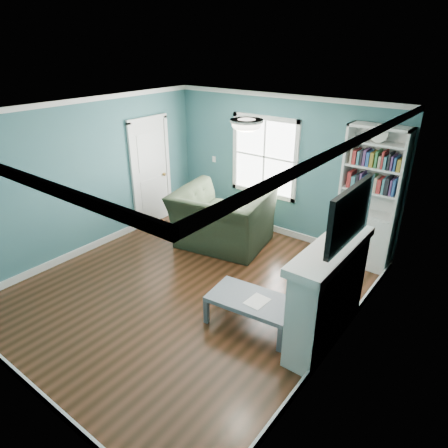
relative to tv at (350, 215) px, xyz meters
The scene contains 13 objects.
floor 2.80m from the tv, behind, with size 5.00×5.00×0.00m, color black.
room_walls 2.21m from the tv, behind, with size 5.00×5.00×5.00m.
trim 2.26m from the tv, behind, with size 4.50×5.00×2.60m.
window 3.40m from the tv, 137.57° to the left, with size 1.40×0.06×1.50m.
bookshelf 2.29m from the tv, 101.57° to the left, with size 0.90×0.35×2.31m.
fireplace 1.10m from the tv, behind, with size 0.44×1.58×1.30m.
tv is the anchor object (origin of this frame).
door 4.63m from the tv, 164.80° to the left, with size 0.12×0.98×2.17m.
ceiling_fixture 1.54m from the tv, behind, with size 0.38×0.38×0.15m.
light_switch 4.38m from the tv, 148.30° to the left, with size 0.08×0.01×0.12m, color white.
recliner 3.12m from the tv, 155.52° to the left, with size 1.58×1.03×1.38m, color black.
coffee_table 1.73m from the tv, 161.64° to the right, with size 1.17×0.73×0.40m.
paper_sheet 1.64m from the tv, 159.19° to the right, with size 0.24×0.30×0.00m, color white.
Camera 1 is at (3.49, -3.73, 3.42)m, focal length 32.00 mm.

